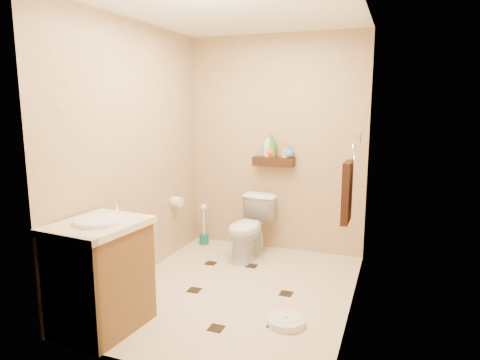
% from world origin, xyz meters
% --- Properties ---
extents(ground, '(2.50, 2.50, 0.00)m').
position_xyz_m(ground, '(0.00, 0.00, 0.00)').
color(ground, beige).
rests_on(ground, ground).
extents(wall_back, '(2.00, 0.04, 2.40)m').
position_xyz_m(wall_back, '(0.00, 1.25, 1.20)').
color(wall_back, tan).
rests_on(wall_back, ground).
extents(wall_front, '(2.00, 0.04, 2.40)m').
position_xyz_m(wall_front, '(0.00, -1.25, 1.20)').
color(wall_front, tan).
rests_on(wall_front, ground).
extents(wall_left, '(0.04, 2.50, 2.40)m').
position_xyz_m(wall_left, '(-1.00, 0.00, 1.20)').
color(wall_left, tan).
rests_on(wall_left, ground).
extents(wall_right, '(0.04, 2.50, 2.40)m').
position_xyz_m(wall_right, '(1.00, 0.00, 1.20)').
color(wall_right, tan).
rests_on(wall_right, ground).
extents(ceiling, '(2.00, 2.50, 0.02)m').
position_xyz_m(ceiling, '(0.00, 0.00, 2.40)').
color(ceiling, white).
rests_on(ceiling, wall_back).
extents(wall_shelf, '(0.46, 0.14, 0.10)m').
position_xyz_m(wall_shelf, '(0.00, 1.17, 1.02)').
color(wall_shelf, '#351F0E').
rests_on(wall_shelf, wall_back).
extents(floor_accents, '(1.09, 1.38, 0.01)m').
position_xyz_m(floor_accents, '(0.03, -0.01, 0.00)').
color(floor_accents, black).
rests_on(floor_accents, ground).
extents(toilet, '(0.45, 0.70, 0.67)m').
position_xyz_m(toilet, '(-0.16, 0.83, 0.33)').
color(toilet, white).
rests_on(toilet, ground).
extents(vanity, '(0.61, 0.72, 0.94)m').
position_xyz_m(vanity, '(-0.70, -0.95, 0.42)').
color(vanity, brown).
rests_on(vanity, ground).
extents(bathroom_scale, '(0.33, 0.33, 0.06)m').
position_xyz_m(bathroom_scale, '(0.58, -0.44, 0.03)').
color(bathroom_scale, white).
rests_on(bathroom_scale, ground).
extents(toilet_brush, '(0.11, 0.11, 0.49)m').
position_xyz_m(toilet_brush, '(-0.82, 1.07, 0.17)').
color(toilet_brush, '#175D5C').
rests_on(toilet_brush, ground).
extents(towel_ring, '(0.12, 0.30, 0.76)m').
position_xyz_m(towel_ring, '(0.91, 0.25, 0.95)').
color(towel_ring, silver).
rests_on(towel_ring, wall_right).
extents(toilet_paper, '(0.12, 0.11, 0.12)m').
position_xyz_m(toilet_paper, '(-0.94, 0.65, 0.60)').
color(toilet_paper, white).
rests_on(toilet_paper, wall_left).
extents(bottle_a, '(0.11, 0.11, 0.25)m').
position_xyz_m(bottle_a, '(-0.07, 1.17, 1.20)').
color(bottle_a, silver).
rests_on(bottle_a, wall_shelf).
extents(bottle_b, '(0.11, 0.11, 0.18)m').
position_xyz_m(bottle_b, '(-0.06, 1.17, 1.16)').
color(bottle_b, yellow).
rests_on(bottle_b, wall_shelf).
extents(bottle_c, '(0.16, 0.16, 0.16)m').
position_xyz_m(bottle_c, '(-0.04, 1.17, 1.15)').
color(bottle_c, red).
rests_on(bottle_c, wall_shelf).
extents(bottle_d, '(0.13, 0.13, 0.24)m').
position_xyz_m(bottle_d, '(-0.02, 1.17, 1.19)').
color(bottle_d, '#2D8935').
rests_on(bottle_d, wall_shelf).
extents(bottle_e, '(0.09, 0.09, 0.15)m').
position_xyz_m(bottle_e, '(0.14, 1.17, 1.14)').
color(bottle_e, '#DF9A4A').
rests_on(bottle_e, wall_shelf).
extents(bottle_f, '(0.15, 0.15, 0.14)m').
position_xyz_m(bottle_f, '(0.17, 1.17, 1.14)').
color(bottle_f, '#4C79BF').
rests_on(bottle_f, wall_shelf).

